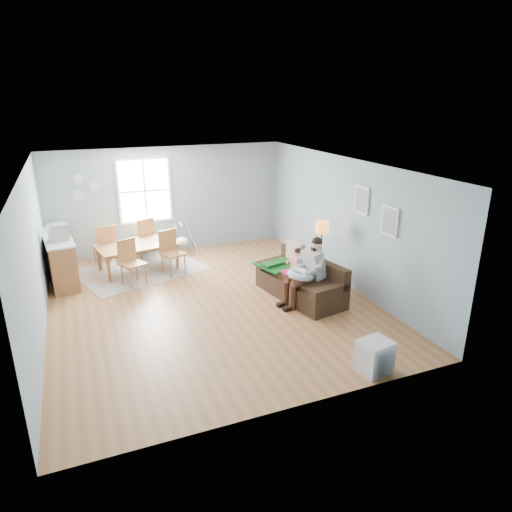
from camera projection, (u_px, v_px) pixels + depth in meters
name	position (u px, v px, depth m)	size (l,w,h in m)	color
room	(206.00, 181.00, 8.24)	(8.40, 9.40, 3.90)	#935C34
window	(145.00, 191.00, 11.31)	(1.32, 0.08, 1.62)	white
pictures	(375.00, 210.00, 8.57)	(0.05, 1.34, 0.74)	white
wall_plates	(84.00, 188.00, 10.75)	(0.67, 0.02, 0.66)	#98AFB6
sofa	(302.00, 283.00, 9.25)	(1.21, 2.12, 0.81)	black
green_throw	(280.00, 264.00, 9.66)	(0.91, 0.79, 0.04)	#12501C
beige_pillow	(295.00, 253.00, 9.62)	(0.14, 0.49, 0.49)	tan
father	(307.00, 269.00, 8.82)	(0.99, 0.52, 1.33)	gray
nursing_pillow	(301.00, 275.00, 8.77)	(0.52, 0.52, 0.14)	#A7BAD0
infant	(300.00, 270.00, 8.76)	(0.25, 0.36, 0.13)	silver
toddler	(294.00, 263.00, 9.23)	(0.51, 0.31, 0.76)	white
floor_lamp	(322.00, 233.00, 9.59)	(0.28, 0.28, 1.40)	black
storage_cube	(374.00, 357.00, 6.72)	(0.51, 0.47, 0.50)	silver
rug	(140.00, 270.00, 10.73)	(2.71, 2.06, 0.01)	gray
dining_table	(139.00, 257.00, 10.63)	(1.79, 1.00, 0.63)	brown
chair_sw	(130.00, 259.00, 9.76)	(0.60, 0.60, 1.00)	olive
chair_se	(171.00, 249.00, 10.35)	(0.59, 0.59, 1.02)	olive
chair_nw	(106.00, 243.00, 10.72)	(0.58, 0.58, 1.04)	olive
chair_ne	(144.00, 235.00, 11.31)	(0.62, 0.62, 1.04)	olive
counter	(60.00, 258.00, 9.94)	(0.74, 1.90, 1.04)	brown
monitor	(58.00, 232.00, 9.43)	(0.43, 0.42, 0.35)	#A1A1A5
baby_swing	(182.00, 240.00, 11.70)	(0.86, 0.87, 0.81)	#A1A1A5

